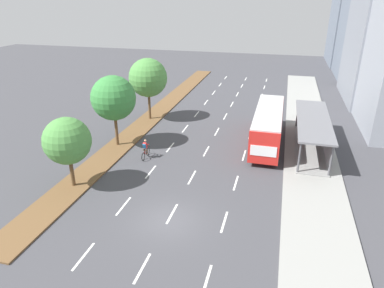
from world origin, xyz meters
name	(u,v)px	position (x,y,z in m)	size (l,w,h in m)	color
ground_plane	(168,221)	(0.00, 0.00, 0.00)	(140.00, 140.00, 0.00)	#424247
median_strip	(156,114)	(-8.30, 20.00, 0.06)	(2.60, 52.00, 0.12)	brown
sidewalk_right	(307,127)	(9.25, 20.00, 0.07)	(4.50, 52.00, 0.15)	gray
lane_divider_left	(191,121)	(-3.50, 18.76, 0.00)	(0.14, 48.53, 0.01)	white
lane_divider_center	(221,124)	(0.00, 18.76, 0.00)	(0.14, 48.53, 0.01)	white
lane_divider_right	(253,126)	(3.50, 18.76, 0.00)	(0.14, 48.53, 0.01)	white
bus_shelter	(315,131)	(9.53, 14.06, 1.87)	(2.90, 11.87, 2.86)	gray
bus	(268,123)	(5.25, 14.37, 2.07)	(2.54, 11.29, 3.37)	red
cyclist	(145,150)	(-4.89, 8.32, 0.79)	(0.46, 1.82, 1.71)	black
median_tree_nearest	(67,141)	(-8.26, 2.27, 3.73)	(3.44, 3.44, 5.34)	brown
median_tree_second	(113,98)	(-8.51, 10.18, 4.69)	(4.10, 4.10, 6.63)	brown
median_tree_third	(148,78)	(-8.27, 18.08, 4.86)	(4.27, 4.27, 6.88)	brown
building_far_right	(377,13)	(19.81, 47.97, 10.59)	(9.70, 12.64, 21.18)	slate
building_tall_right	(351,20)	(18.18, 61.98, 8.56)	(6.79, 14.73, 17.13)	slate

